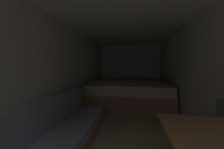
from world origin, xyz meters
TOP-DOWN VIEW (x-y plane):
  - ground_plane at (0.00, 2.07)m, footprint 7.28×7.28m
  - wall_back at (0.00, 4.73)m, footprint 2.47×0.05m
  - wall_left at (-1.21, 2.07)m, footprint 0.05×5.28m
  - wall_right at (1.21, 2.07)m, footprint 0.05×5.28m
  - ceiling_slab at (0.00, 2.07)m, footprint 2.47×5.28m
  - bed at (0.00, 3.62)m, footprint 2.25×2.10m
  - sofa_left at (-0.89, 1.10)m, footprint 0.66×2.51m
  - dinette_table at (0.74, 0.56)m, footprint 0.75×0.60m

SIDE VIEW (x-z plane):
  - ground_plane at x=0.00m, z-range 0.00..0.00m
  - sofa_left at x=-0.89m, z-range -0.15..0.64m
  - bed at x=0.00m, z-range -0.09..0.86m
  - dinette_table at x=0.74m, z-range 0.28..1.05m
  - wall_back at x=0.00m, z-range 0.00..2.07m
  - wall_left at x=-1.21m, z-range 0.00..2.07m
  - wall_right at x=1.21m, z-range 0.00..2.07m
  - ceiling_slab at x=0.00m, z-range 2.07..2.12m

